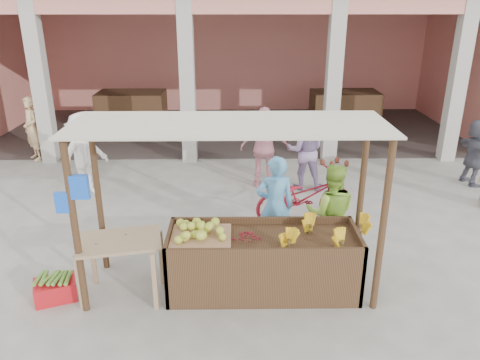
{
  "coord_description": "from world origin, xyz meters",
  "views": [
    {
      "loc": [
        0.11,
        -5.61,
        3.84
      ],
      "look_at": [
        0.2,
        1.2,
        1.18
      ],
      "focal_mm": 35.0,
      "sensor_mm": 36.0,
      "label": 1
    }
  ],
  "objects_px": {
    "vendor_green": "(331,211)",
    "motorcycle": "(304,195)",
    "red_crate": "(56,290)",
    "fruit_stall": "(263,264)",
    "vendor_blue": "(275,203)",
    "side_table": "(120,249)"
  },
  "relations": [
    {
      "from": "vendor_green",
      "to": "motorcycle",
      "type": "distance_m",
      "value": 1.42
    },
    {
      "from": "red_crate",
      "to": "vendor_green",
      "type": "xyz_separation_m",
      "value": [
        3.9,
        1.0,
        0.69
      ]
    },
    {
      "from": "fruit_stall",
      "to": "vendor_green",
      "type": "xyz_separation_m",
      "value": [
        1.07,
        0.8,
        0.43
      ]
    },
    {
      "from": "fruit_stall",
      "to": "motorcycle",
      "type": "height_order",
      "value": "motorcycle"
    },
    {
      "from": "vendor_green",
      "to": "motorcycle",
      "type": "bearing_deg",
      "value": -72.97
    },
    {
      "from": "vendor_blue",
      "to": "motorcycle",
      "type": "bearing_deg",
      "value": -123.99
    },
    {
      "from": "vendor_blue",
      "to": "red_crate",
      "type": "bearing_deg",
      "value": 15.47
    },
    {
      "from": "vendor_green",
      "to": "side_table",
      "type": "bearing_deg",
      "value": 26.47
    },
    {
      "from": "fruit_stall",
      "to": "motorcycle",
      "type": "bearing_deg",
      "value": 67.82
    },
    {
      "from": "red_crate",
      "to": "vendor_green",
      "type": "relative_size",
      "value": 0.32
    },
    {
      "from": "vendor_green",
      "to": "motorcycle",
      "type": "xyz_separation_m",
      "value": [
        -0.19,
        1.36,
        -0.33
      ]
    },
    {
      "from": "vendor_green",
      "to": "motorcycle",
      "type": "height_order",
      "value": "vendor_green"
    },
    {
      "from": "vendor_green",
      "to": "motorcycle",
      "type": "relative_size",
      "value": 0.87
    },
    {
      "from": "side_table",
      "to": "vendor_green",
      "type": "bearing_deg",
      "value": 5.89
    },
    {
      "from": "red_crate",
      "to": "vendor_blue",
      "type": "xyz_separation_m",
      "value": [
        3.07,
        1.18,
        0.74
      ]
    },
    {
      "from": "side_table",
      "to": "vendor_green",
      "type": "height_order",
      "value": "vendor_green"
    },
    {
      "from": "motorcycle",
      "to": "red_crate",
      "type": "bearing_deg",
      "value": 110.43
    },
    {
      "from": "side_table",
      "to": "vendor_blue",
      "type": "height_order",
      "value": "vendor_blue"
    },
    {
      "from": "side_table",
      "to": "red_crate",
      "type": "relative_size",
      "value": 2.22
    },
    {
      "from": "fruit_stall",
      "to": "vendor_green",
      "type": "bearing_deg",
      "value": 36.85
    },
    {
      "from": "side_table",
      "to": "red_crate",
      "type": "height_order",
      "value": "side_table"
    },
    {
      "from": "side_table",
      "to": "fruit_stall",
      "type": "bearing_deg",
      "value": -7.63
    }
  ]
}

